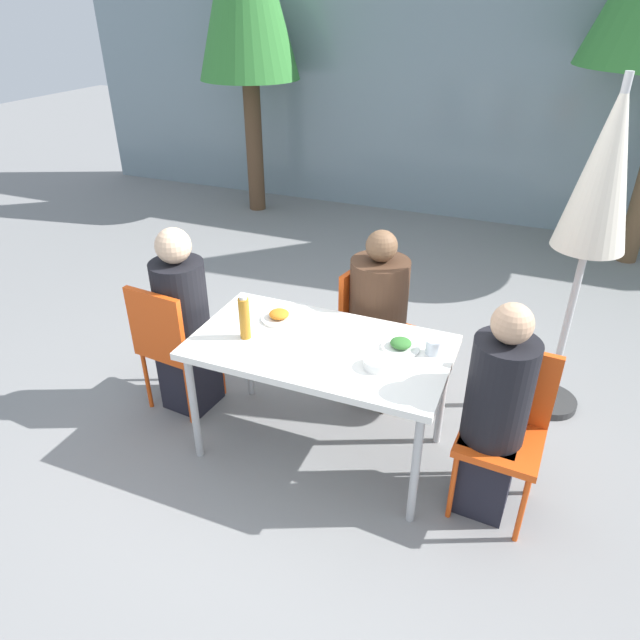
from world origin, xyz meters
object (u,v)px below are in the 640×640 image
object	(u,v)px
person_far	(377,324)
closed_umbrella	(603,180)
person_right	(494,418)
drinking_cup	(433,347)
chair_far	(370,321)
salad_bowl	(377,363)
bottle	(244,318)
person_left	(184,326)
chair_right	(506,419)
chair_left	(171,339)

from	to	relation	value
person_far	closed_umbrella	world-z (taller)	closed_umbrella
person_right	closed_umbrella	xyz separation A→B (m)	(0.30, 1.03, 0.93)
closed_umbrella	drinking_cup	size ratio (longest dim) A/B	25.32
person_far	closed_umbrella	distance (m)	1.50
chair_far	person_far	bearing A→B (deg)	57.96
chair_far	salad_bowl	world-z (taller)	chair_far
person_right	chair_far	distance (m)	1.17
bottle	person_right	bearing A→B (deg)	0.94
drinking_cup	person_left	bearing A→B (deg)	-178.26
person_left	closed_umbrella	distance (m)	2.53
person_left	person_far	world-z (taller)	person_left
chair_far	person_left	bearing A→B (deg)	-47.13
person_far	drinking_cup	world-z (taller)	person_far
person_left	person_far	distance (m)	1.21
chair_far	closed_umbrella	world-z (taller)	closed_umbrella
chair_far	chair_right	bearing A→B (deg)	65.62
person_far	person_right	bearing A→B (deg)	61.24
chair_right	closed_umbrella	world-z (taller)	closed_umbrella
person_left	drinking_cup	bearing A→B (deg)	7.38
closed_umbrella	bottle	distance (m)	2.05
person_far	drinking_cup	xyz separation A→B (m)	(0.45, -0.49, 0.22)
person_far	salad_bowl	bearing A→B (deg)	28.52
chair_right	salad_bowl	distance (m)	0.70
chair_left	person_right	xyz separation A→B (m)	(1.95, -0.08, 0.05)
drinking_cup	chair_left	bearing A→B (deg)	-175.63
closed_umbrella	salad_bowl	world-z (taller)	closed_umbrella
person_left	chair_right	size ratio (longest dim) A/B	1.39
chair_left	closed_umbrella	size ratio (longest dim) A/B	0.43
bottle	drinking_cup	world-z (taller)	bottle
bottle	drinking_cup	bearing A→B (deg)	13.02
person_right	closed_umbrella	size ratio (longest dim) A/B	0.59
salad_bowl	closed_umbrella	bearing A→B (deg)	49.69
person_left	salad_bowl	distance (m)	1.32
chair_far	drinking_cup	bearing A→B (deg)	54.60
chair_far	bottle	distance (m)	0.98
drinking_cup	bottle	bearing A→B (deg)	-166.98
chair_left	salad_bowl	distance (m)	1.38
chair_left	person_left	xyz separation A→B (m)	(0.06, 0.07, 0.06)
chair_far	person_right	bearing A→B (deg)	60.97
person_left	person_right	size ratio (longest dim) A/B	1.02
person_right	chair_left	bearing A→B (deg)	1.49
person_left	bottle	xyz separation A→B (m)	(0.54, -0.18, 0.27)
closed_umbrella	person_far	bearing A→B (deg)	-163.57
closed_umbrella	drinking_cup	distance (m)	1.28
chair_left	chair_right	world-z (taller)	same
chair_far	salad_bowl	xyz separation A→B (m)	(0.28, -0.79, 0.24)
chair_left	bottle	size ratio (longest dim) A/B	3.46
person_left	chair_far	world-z (taller)	person_left
chair_right	person_right	size ratio (longest dim) A/B	0.74
chair_left	person_left	bearing A→B (deg)	57.96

